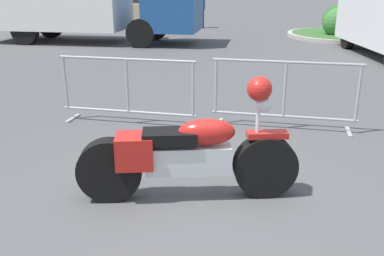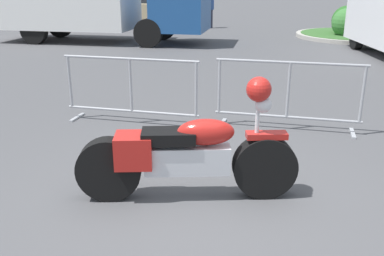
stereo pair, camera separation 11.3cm
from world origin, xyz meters
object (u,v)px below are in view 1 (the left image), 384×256
Objects in this scene: crowd_barrier_far at (285,94)px; parked_car_red at (47,6)px; motorcycle at (188,154)px; parked_car_tan at (149,7)px; parked_car_maroon at (99,7)px; pedestrian at (202,8)px; crowd_barrier_near at (127,90)px.

parked_car_red reaches higher than crowd_barrier_far.
parked_car_tan is at bearing 93.23° from motorcycle.
pedestrian is (5.93, -3.20, 0.16)m from parked_car_maroon.
pedestrian is (0.06, 14.21, 0.37)m from crowd_barrier_near.
crowd_barrier_near is 0.49× the size of parked_car_maroon.
parked_car_red is 1.00× the size of parked_car_tan.
motorcycle is 0.50× the size of parked_car_red.
crowd_barrier_near is at bearing -154.44° from parked_car_maroon.
crowd_barrier_near is 0.48× the size of parked_car_tan.
parked_car_tan reaches higher than crowd_barrier_far.
parked_car_maroon reaches higher than crowd_barrier_far.
crowd_barrier_near is at bearing -162.98° from parked_car_tan.
parked_car_red reaches higher than parked_car_maroon.
pedestrian is (-1.17, 16.59, 0.42)m from motorcycle.
pedestrian reaches higher than parked_car_tan.
crowd_barrier_near is at bearing -145.91° from parked_car_red.
parked_car_red is (-9.89, 19.25, 0.27)m from motorcycle.
crowd_barrier_far is at bearing -139.70° from parked_car_red.
parked_car_maroon reaches higher than crowd_barrier_near.
pedestrian is (-2.40, 14.21, 0.37)m from crowd_barrier_far.
parked_car_tan is at bearing 100.10° from crowd_barrier_near.
parked_car_tan is at bearing -163.14° from pedestrian.
crowd_barrier_near and crowd_barrier_far have the same top height.
pedestrian is at bearing 99.59° from crowd_barrier_far.
parked_car_red reaches higher than parked_car_tan.
pedestrian is at bearing 89.77° from crowd_barrier_near.
parked_car_red is 2.84m from parked_car_maroon.
parked_car_red is 2.78× the size of pedestrian.
motorcycle is 21.64m from parked_car_red.
parked_car_tan is 2.77× the size of pedestrian.
parked_car_maroon is at bearing -146.68° from pedestrian.
motorcycle is 1.38× the size of pedestrian.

